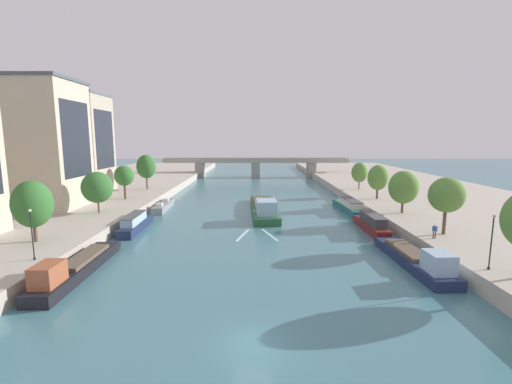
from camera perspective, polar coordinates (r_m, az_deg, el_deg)
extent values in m
plane|color=#42757F|center=(24.06, -0.23, -23.67)|extent=(400.00, 400.00, 0.00)
cube|color=#B7AD9E|center=(84.65, -25.61, -0.27)|extent=(36.00, 170.00, 1.70)
cube|color=#B7AD9E|center=(84.54, 25.69, -0.28)|extent=(36.00, 170.00, 1.70)
cube|color=#235633|center=(61.90, 1.33, -2.73)|extent=(4.90, 21.69, 1.09)
cube|color=#235633|center=(72.79, 0.79, -0.90)|extent=(3.87, 1.39, 0.91)
cube|color=#235633|center=(61.79, 1.34, -2.21)|extent=(4.99, 21.69, 0.06)
cube|color=#9EBCD6|center=(54.40, 1.82, -2.50)|extent=(3.19, 4.43, 2.24)
cube|color=black|center=(56.46, 1.67, -1.73)|extent=(2.41, 0.13, 0.63)
cube|color=brown|center=(63.86, 1.22, -1.66)|extent=(3.60, 11.32, 0.36)
cylinder|color=#232328|center=(55.40, 2.38, -2.89)|extent=(0.07, 0.07, 1.10)
cube|color=silver|center=(47.47, 2.31, -6.98)|extent=(2.23, 5.81, 0.03)
cube|color=silver|center=(47.33, -2.07, -7.03)|extent=(1.76, 5.92, 0.03)
cube|color=black|center=(38.15, -26.89, -11.16)|extent=(2.65, 14.21, 1.03)
cube|color=black|center=(44.55, -22.69, -7.92)|extent=(2.33, 1.26, 0.88)
cube|color=black|center=(37.97, -26.94, -10.38)|extent=(2.70, 14.21, 0.06)
cube|color=#9E5133|center=(33.69, -30.70, -11.44)|extent=(1.87, 2.86, 1.76)
cube|color=black|center=(34.78, -29.56, -10.28)|extent=(1.46, 0.05, 0.49)
cube|color=brown|center=(39.12, -26.05, -9.45)|extent=(2.01, 7.40, 0.36)
cylinder|color=#232328|center=(34.09, -29.63, -11.71)|extent=(0.07, 0.07, 1.10)
cube|color=#1E284C|center=(52.40, -18.92, -5.30)|extent=(2.26, 10.17, 1.16)
cube|color=#1E284C|center=(57.41, -17.31, -3.89)|extent=(1.93, 1.29, 0.95)
cube|color=#1E284C|center=(52.26, -18.95, -4.65)|extent=(2.30, 10.17, 0.06)
cube|color=#9EBCD6|center=(51.66, -19.15, -4.15)|extent=(1.81, 6.52, 1.10)
cube|color=#4C4C51|center=(51.54, -19.19, -3.51)|extent=(1.93, 6.71, 0.08)
cylinder|color=#232328|center=(49.23, -19.71, -4.81)|extent=(0.07, 0.07, 1.10)
cube|color=gray|center=(66.11, -14.76, -2.26)|extent=(2.33, 10.40, 1.13)
cube|color=gray|center=(71.39, -13.80, -1.33)|extent=(1.88, 1.31, 0.93)
cube|color=gray|center=(66.00, -14.78, -1.75)|extent=(2.37, 10.40, 0.06)
cube|color=white|center=(68.14, -14.37, -1.21)|extent=(1.00, 0.94, 0.40)
cube|color=white|center=(63.18, -15.36, -1.99)|extent=(1.10, 1.14, 0.48)
cylinder|color=#232328|center=(62.86, -15.16, -1.75)|extent=(0.07, 0.07, 1.10)
cube|color=#1E284C|center=(39.86, 24.40, -10.18)|extent=(3.26, 13.24, 0.97)
cube|color=#1E284C|center=(45.83, 20.57, -7.39)|extent=(2.69, 1.31, 0.85)
cube|color=#1E284C|center=(39.70, 24.44, -9.48)|extent=(3.32, 13.25, 0.06)
cube|color=#9EBCD6|center=(35.69, 27.75, -10.15)|extent=(2.18, 2.70, 1.83)
cube|color=black|center=(36.70, 26.75, -9.11)|extent=(1.67, 0.09, 0.51)
cube|color=brown|center=(40.76, 23.64, -8.65)|extent=(2.42, 6.91, 0.36)
cylinder|color=#232328|center=(36.44, 27.88, -10.38)|extent=(0.07, 0.07, 1.10)
cube|color=maroon|center=(51.80, 18.38, -5.47)|extent=(2.15, 10.01, 1.11)
cube|color=maroon|center=(56.69, 16.63, -4.06)|extent=(1.90, 1.27, 0.92)
cube|color=maroon|center=(51.66, 18.41, -4.84)|extent=(2.19, 10.01, 0.06)
cube|color=#38383D|center=(51.06, 18.63, -4.25)|extent=(1.73, 6.41, 1.26)
cube|color=#4C4C51|center=(50.92, 18.67, -3.52)|extent=(1.85, 6.61, 0.08)
cylinder|color=#232328|center=(48.90, 19.93, -4.98)|extent=(0.07, 0.07, 1.10)
cube|color=#23666B|center=(64.89, 14.99, -2.54)|extent=(2.89, 12.51, 0.99)
cube|color=#23666B|center=(71.06, 13.45, -1.43)|extent=(2.33, 1.30, 0.86)
cube|color=#23666B|center=(64.79, 15.01, -2.08)|extent=(2.94, 12.52, 0.06)
cube|color=beige|center=(64.10, 15.19, -1.66)|extent=(2.28, 8.03, 1.13)
cube|color=#4C4C51|center=(64.00, 15.21, -1.13)|extent=(2.44, 8.27, 0.08)
cylinder|color=#232328|center=(61.31, 16.37, -2.20)|extent=(0.07, 0.07, 1.10)
cylinder|color=brown|center=(45.29, -32.25, -5.13)|extent=(0.40, 0.40, 2.77)
ellipsoid|color=#336B2D|center=(44.77, -32.54, -1.65)|extent=(4.08, 4.08, 5.11)
cylinder|color=brown|center=(58.04, -24.19, -1.83)|extent=(0.26, 0.26, 2.59)
ellipsoid|color=#336B2D|center=(57.65, -24.35, 0.70)|extent=(4.52, 4.52, 4.70)
cylinder|color=brown|center=(69.05, -20.48, 0.29)|extent=(0.40, 0.40, 3.34)
ellipsoid|color=#336B2D|center=(68.73, -20.60, 2.51)|extent=(3.50, 3.50, 3.71)
cylinder|color=brown|center=(81.02, -17.24, 1.72)|extent=(0.32, 0.32, 3.58)
ellipsoid|color=#336B2D|center=(80.71, -17.35, 3.98)|extent=(4.15, 4.15, 5.20)
cylinder|color=brown|center=(46.67, 28.50, -3.96)|extent=(0.38, 0.38, 3.56)
ellipsoid|color=#568438|center=(46.16, 28.76, -0.43)|extent=(3.99, 3.99, 4.11)
cylinder|color=brown|center=(57.23, 22.88, -1.90)|extent=(0.36, 0.36, 2.57)
ellipsoid|color=#568438|center=(56.83, 23.03, 0.72)|extent=(4.34, 4.34, 4.94)
cylinder|color=brown|center=(68.90, 19.27, 0.06)|extent=(0.37, 0.37, 2.69)
ellipsoid|color=#568438|center=(68.58, 19.38, 2.23)|extent=(3.74, 3.74, 4.65)
cylinder|color=brown|center=(80.78, 16.57, 1.34)|extent=(0.26, 0.26, 2.50)
ellipsoid|color=#568438|center=(80.51, 16.65, 3.07)|extent=(3.49, 3.49, 4.36)
cylinder|color=black|center=(38.47, -32.55, -6.07)|extent=(0.11, 0.11, 4.54)
sphere|color=#EAE5C6|center=(37.99, -32.85, -2.55)|extent=(0.28, 0.28, 0.28)
cylinder|color=black|center=(39.04, -32.29, -9.16)|extent=(0.22, 0.22, 0.20)
cylinder|color=black|center=(36.24, 34.09, -7.04)|extent=(0.11, 0.11, 4.56)
sphere|color=#EAE5C6|center=(35.72, 34.42, -3.29)|extent=(0.28, 0.28, 0.28)
cylinder|color=black|center=(36.84, 33.80, -10.31)|extent=(0.22, 0.22, 0.20)
cube|color=beige|center=(67.22, -33.07, 6.34)|extent=(15.79, 10.78, 19.99)
cube|color=#4C515B|center=(67.81, -33.82, 15.00)|extent=(16.27, 11.11, 0.50)
cube|color=#232833|center=(63.25, -27.08, 7.64)|extent=(0.04, 8.63, 11.99)
cube|color=#B2A38E|center=(82.01, -26.58, 6.97)|extent=(10.19, 10.62, 19.83)
cube|color=#565B66|center=(82.47, -27.08, 14.03)|extent=(10.50, 10.94, 0.50)
cube|color=#232833|center=(79.85, -23.31, 7.87)|extent=(0.04, 8.49, 11.90)
cube|color=#9E998E|center=(116.93, 0.06, 4.99)|extent=(61.25, 4.40, 0.60)
cube|color=#9E998E|center=(114.89, 0.06, 5.29)|extent=(61.25, 0.30, 0.90)
cube|color=#9E998E|center=(118.88, 0.06, 5.41)|extent=(61.25, 0.30, 0.90)
cube|color=#9E998E|center=(118.63, -8.99, 3.62)|extent=(2.80, 3.60, 4.84)
cube|color=#9E998E|center=(117.14, 0.06, 3.66)|extent=(2.80, 3.60, 4.84)
cube|color=#9E998E|center=(118.59, 9.11, 3.61)|extent=(2.80, 3.60, 4.84)
cylinder|color=#473D33|center=(44.53, 27.06, -6.23)|extent=(0.13, 0.13, 0.84)
cylinder|color=#473D33|center=(44.56, 27.32, -6.23)|extent=(0.13, 0.13, 0.84)
cube|color=#3351A8|center=(44.38, 27.25, -5.36)|extent=(0.39, 0.30, 0.56)
sphere|color=beige|center=(44.29, 27.29, -4.85)|extent=(0.21, 0.21, 0.21)
cylinder|color=#3351A8|center=(44.35, 26.97, -5.35)|extent=(0.09, 0.09, 0.54)
cylinder|color=#3351A8|center=(44.41, 27.54, -5.37)|extent=(0.09, 0.09, 0.54)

